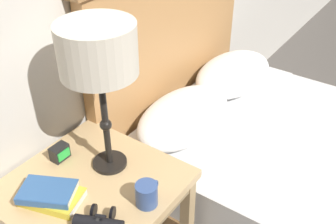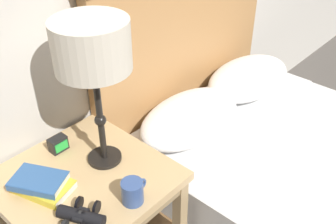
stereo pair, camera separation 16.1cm
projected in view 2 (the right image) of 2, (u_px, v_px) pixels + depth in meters
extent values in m
cube|color=tan|center=(84.00, 180.00, 1.45)|extent=(0.58, 0.58, 0.04)
cube|color=#917650|center=(85.00, 188.00, 1.48)|extent=(0.55, 0.55, 0.05)
cube|color=#A4865B|center=(101.00, 176.00, 1.93)|extent=(0.04, 0.04, 0.61)
cube|color=brown|center=(334.00, 223.00, 1.92)|extent=(1.22, 1.86, 0.25)
cube|color=silver|center=(237.00, 115.00, 2.05)|extent=(1.17, 0.28, 0.01)
cube|color=#AD7A47|center=(186.00, 74.00, 2.18)|extent=(1.28, 0.06, 1.19)
ellipsoid|color=white|center=(190.00, 117.00, 1.92)|extent=(0.60, 0.36, 0.15)
ellipsoid|color=white|center=(249.00, 77.00, 2.24)|extent=(0.60, 0.36, 0.15)
cylinder|color=black|center=(105.00, 157.00, 1.52)|extent=(0.13, 0.13, 0.01)
cylinder|color=black|center=(100.00, 116.00, 1.41)|extent=(0.02, 0.02, 0.38)
sphere|color=black|center=(100.00, 120.00, 1.42)|extent=(0.04, 0.04, 0.04)
cylinder|color=beige|center=(91.00, 45.00, 1.25)|extent=(0.26, 0.26, 0.17)
cube|color=silver|center=(43.00, 186.00, 1.38)|extent=(0.18, 0.23, 0.03)
cube|color=gold|center=(42.00, 183.00, 1.38)|extent=(0.18, 0.23, 0.00)
cube|color=gold|center=(31.00, 198.00, 1.34)|extent=(0.06, 0.20, 0.03)
cube|color=silver|center=(39.00, 181.00, 1.37)|extent=(0.18, 0.21, 0.02)
cube|color=#2D568E|center=(38.00, 178.00, 1.36)|extent=(0.19, 0.22, 0.00)
cube|color=#2D568E|center=(30.00, 192.00, 1.32)|extent=(0.09, 0.17, 0.03)
cylinder|color=black|center=(90.00, 219.00, 1.25)|extent=(0.08, 0.10, 0.04)
cylinder|color=black|center=(97.00, 208.00, 1.29)|extent=(0.05, 0.03, 0.05)
cylinder|color=black|center=(72.00, 214.00, 1.27)|extent=(0.08, 0.10, 0.04)
cylinder|color=black|center=(79.00, 204.00, 1.31)|extent=(0.05, 0.03, 0.05)
cube|color=black|center=(81.00, 215.00, 1.26)|extent=(0.07, 0.06, 0.01)
cylinder|color=black|center=(81.00, 214.00, 1.25)|extent=(0.02, 0.02, 0.02)
cylinder|color=#334C84|center=(132.00, 192.00, 1.32)|extent=(0.08, 0.08, 0.08)
torus|color=#334C84|center=(141.00, 184.00, 1.35)|extent=(0.05, 0.01, 0.05)
cube|color=black|center=(58.00, 144.00, 1.55)|extent=(0.07, 0.04, 0.06)
cube|color=green|center=(62.00, 146.00, 1.54)|extent=(0.06, 0.00, 0.04)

